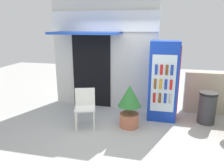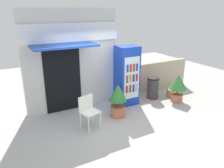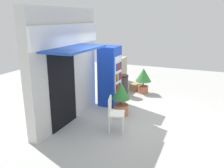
{
  "view_description": "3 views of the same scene",
  "coord_description": "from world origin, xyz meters",
  "views": [
    {
      "loc": [
        1.04,
        -4.34,
        2.34
      ],
      "look_at": [
        -0.11,
        0.64,
        0.95
      ],
      "focal_mm": 34.33,
      "sensor_mm": 36.0,
      "label": 1
    },
    {
      "loc": [
        -2.62,
        -4.88,
        3.13
      ],
      "look_at": [
        0.31,
        0.57,
        0.98
      ],
      "focal_mm": 34.91,
      "sensor_mm": 36.0,
      "label": 2
    },
    {
      "loc": [
        -5.94,
        -2.06,
        2.92
      ],
      "look_at": [
        0.11,
        0.52,
        1.04
      ],
      "focal_mm": 37.88,
      "sensor_mm": 36.0,
      "label": 3
    }
  ],
  "objects": [
    {
      "name": "ground",
      "position": [
        0.0,
        0.0,
        0.0
      ],
      "size": [
        16.0,
        16.0,
        0.0
      ],
      "primitive_type": "plane",
      "color": "#B2B2AD"
    },
    {
      "name": "storefront_building",
      "position": [
        -0.58,
        1.62,
        1.62
      ],
      "size": [
        3.02,
        1.16,
        3.16
      ],
      "color": "silver",
      "rests_on": "ground"
    },
    {
      "name": "drink_cooler",
      "position": [
        1.13,
        1.03,
        1.0
      ],
      "size": [
        0.72,
        0.65,
        2.0
      ],
      "color": "#1438B2",
      "rests_on": "ground"
    },
    {
      "name": "potted_plant_curbside",
      "position": [
        2.78,
        0.32,
        0.62
      ],
      "size": [
        0.62,
        0.62,
        0.99
      ],
      "color": "#BC6B4C",
      "rests_on": "ground"
    },
    {
      "name": "trash_bin",
      "position": [
        2.21,
        0.97,
        0.4
      ],
      "size": [
        0.43,
        0.43,
        0.79
      ],
      "color": "#38383D",
      "rests_on": "ground"
    },
    {
      "name": "cardboard_box",
      "position": [
        2.94,
        0.71,
        0.15
      ],
      "size": [
        0.44,
        0.41,
        0.29
      ],
      "primitive_type": "cube",
      "rotation": [
        0.0,
        0.0,
        -0.39
      ],
      "color": "tan",
      "rests_on": "ground"
    },
    {
      "name": "stone_boundary_wall",
      "position": [
        3.04,
        1.67,
        0.57
      ],
      "size": [
        2.64,
        0.21,
        1.14
      ],
      "primitive_type": "cube",
      "color": "#B7AD93",
      "rests_on": "ground"
    },
    {
      "name": "plastic_chair",
      "position": [
        -0.65,
        0.15,
        0.55
      ],
      "size": [
        0.57,
        0.52,
        0.92
      ],
      "color": "white",
      "rests_on": "ground"
    },
    {
      "name": "potted_plant_near_shop",
      "position": [
        0.38,
        0.33,
        0.59
      ],
      "size": [
        0.54,
        0.54,
        1.03
      ],
      "color": "#BC6B4C",
      "rests_on": "ground"
    }
  ]
}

